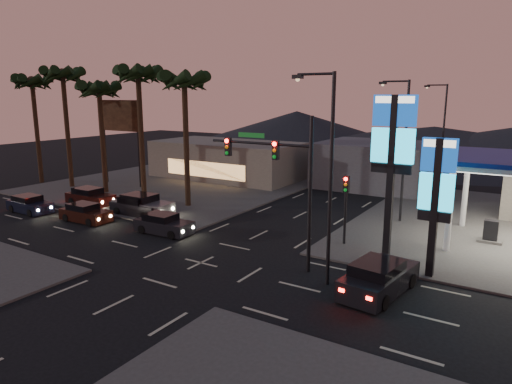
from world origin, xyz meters
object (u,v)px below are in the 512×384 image
Objects in this scene: pylon_sign_short at (437,187)px; car_lane_a_mid at (85,213)px; traffic_signal_mast at (280,169)px; car_lane_a_rear at (29,205)px; car_lane_b_rear at (90,197)px; pylon_sign_tall at (393,146)px; suv_station at (379,278)px; car_lane_b_mid at (138,207)px; car_lane_b_front at (142,205)px; car_lane_a_front at (163,224)px.

pylon_sign_short is 23.86m from car_lane_a_mid.
car_lane_a_rear is (-22.04, -0.47, -4.61)m from traffic_signal_mast.
pylon_sign_tall is at bearing -0.34° from car_lane_b_rear.
traffic_signal_mast is at bearing 173.20° from suv_station.
traffic_signal_mast is at bearing -13.43° from car_lane_b_mid.
car_lane_a_mid is 0.92× the size of car_lane_b_rear.
traffic_signal_mast is at bearing 1.23° from car_lane_a_rear.
traffic_signal_mast is 1.62× the size of car_lane_b_front.
car_lane_a_rear is at bearing -171.54° from pylon_sign_tall.
pylon_sign_short is 1.70× the size of car_lane_a_front.
traffic_signal_mast reaches higher than car_lane_b_mid.
traffic_signal_mast reaches higher than car_lane_a_front.
car_lane_b_front is at bearing 0.00° from car_lane_b_rear.
traffic_signal_mast is at bearing -160.87° from pylon_sign_short.
traffic_signal_mast is at bearing -14.67° from car_lane_b_front.
traffic_signal_mast reaches higher than car_lane_b_rear.
car_lane_a_mid is (-20.89, -3.37, -5.79)m from pylon_sign_tall.
pylon_sign_tall is 1.82× the size of car_lane_b_front.
suv_station is (19.80, -4.05, 0.05)m from car_lane_b_mid.
pylon_sign_short reaches higher than car_lane_a_front.
traffic_signal_mast reaches higher than pylon_sign_short.
pylon_sign_tall is at bearing 9.18° from car_lane_a_mid.
car_lane_b_mid reaches higher than car_lane_b_rear.
pylon_sign_short reaches higher than car_lane_a_rear.
traffic_signal_mast is 15.26m from car_lane_b_mid.
car_lane_b_rear is (-27.34, 1.15, -4.00)m from pylon_sign_short.
pylon_sign_tall reaches higher than car_lane_a_mid.
traffic_signal_mast is (-4.74, -3.51, -1.17)m from pylon_sign_tall.
car_lane_b_mid is at bearing -2.68° from car_lane_b_rear.
pylon_sign_tall is 19.75m from car_lane_b_mid.
car_lane_b_rear is at bearing -180.00° from car_lane_b_front.
car_lane_a_rear is 8.77m from car_lane_b_mid.
car_lane_b_rear is at bearing 166.13° from car_lane_a_front.
car_lane_a_mid is 3.80m from car_lane_b_mid.
car_lane_a_mid is (-16.15, 0.14, -4.62)m from traffic_signal_mast.
car_lane_b_front reaches higher than suv_station.
pylon_sign_tall is 19.56m from car_lane_b_front.
car_lane_a_front is 1.01× the size of car_lane_a_mid.
pylon_sign_tall is 1.97× the size of car_lane_b_mid.
pylon_sign_tall is 2.20× the size of car_lane_a_rear.
pylon_sign_short reaches higher than car_lane_b_mid.
car_lane_a_rear is at bearing -174.09° from car_lane_a_mid.
car_lane_a_mid is 21.80m from suv_station.
car_lane_b_rear reaches higher than car_lane_a_rear.
car_lane_a_rear is at bearing -174.18° from pylon_sign_short.
car_lane_a_mid is 5.29m from car_lane_b_rear.
pylon_sign_tall reaches higher than car_lane_b_front.
car_lane_b_mid is 1.03× the size of car_lane_b_rear.
car_lane_a_front is 5.40m from car_lane_b_mid.
car_lane_b_front is 6.12m from car_lane_b_rear.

